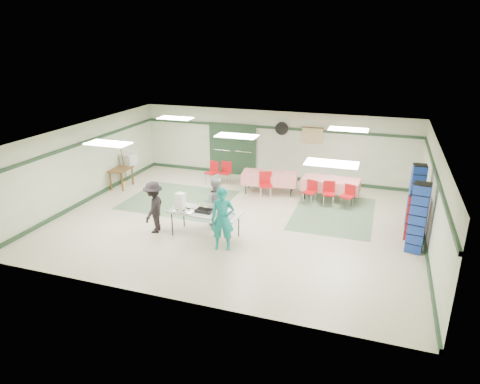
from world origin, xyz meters
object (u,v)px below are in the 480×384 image
(crate_stack_blue_a, at_px, (416,198))
(broom, at_px, (124,165))
(serving_table, at_px, (205,213))
(chair_c, at_px, (348,194))
(dining_table_a, at_px, (331,184))
(chair_a, at_px, (329,191))
(chair_loose_a, at_px, (226,170))
(volunteer_teal, at_px, (223,219))
(volunteer_grey, at_px, (215,202))
(chair_b, at_px, (311,189))
(crate_stack_blue_b, at_px, (418,218))
(chair_d, at_px, (266,182))
(crate_stack_red, at_px, (415,217))
(dining_table_b, at_px, (269,178))
(printer_table, at_px, (121,171))
(volunteer_dark, at_px, (154,207))
(office_printer, at_px, (129,159))
(chair_loose_b, at_px, (213,170))

(crate_stack_blue_a, relative_size, broom, 1.35)
(serving_table, height_order, chair_c, chair_c)
(dining_table_a, xyz_separation_m, chair_a, (0.02, -0.57, -0.06))
(chair_loose_a, height_order, crate_stack_blue_a, crate_stack_blue_a)
(volunteer_teal, height_order, crate_stack_blue_a, crate_stack_blue_a)
(volunteer_grey, xyz_separation_m, chair_c, (3.66, 2.74, -0.27))
(chair_c, bearing_deg, crate_stack_blue_a, -9.40)
(chair_b, relative_size, crate_stack_blue_b, 0.43)
(volunteer_teal, relative_size, broom, 1.17)
(chair_d, bearing_deg, broom, 163.14)
(crate_stack_red, bearing_deg, chair_d, 158.95)
(serving_table, relative_size, chair_b, 2.60)
(volunteer_teal, xyz_separation_m, crate_stack_blue_a, (4.88, 3.00, 0.13))
(dining_table_b, distance_m, printer_table, 5.59)
(crate_stack_red, relative_size, printer_table, 1.38)
(chair_b, height_order, broom, broom)
(volunteer_grey, relative_size, chair_d, 1.61)
(chair_c, xyz_separation_m, crate_stack_blue_a, (1.98, -1.10, 0.51))
(volunteer_dark, bearing_deg, broom, -145.12)
(volunteer_dark, distance_m, broom, 4.69)
(chair_d, xyz_separation_m, office_printer, (-5.46, -0.10, 0.37))
(dining_table_b, relative_size, printer_table, 2.12)
(chair_c, relative_size, chair_d, 0.85)
(chair_c, bearing_deg, chair_b, -160.49)
(crate_stack_red, height_order, printer_table, crate_stack_red)
(volunteer_dark, height_order, chair_loose_a, volunteer_dark)
(dining_table_a, relative_size, crate_stack_blue_b, 1.04)
(volunteer_teal, height_order, chair_d, volunteer_teal)
(chair_d, relative_size, broom, 0.64)
(chair_d, xyz_separation_m, crate_stack_red, (4.84, -1.86, 0.09))
(dining_table_b, relative_size, chair_d, 2.19)
(chair_b, relative_size, chair_d, 0.86)
(volunteer_grey, xyz_separation_m, office_printer, (-4.66, 2.65, 0.19))
(chair_loose_b, relative_size, crate_stack_blue_b, 0.46)
(volunteer_grey, bearing_deg, crate_stack_blue_a, -177.23)
(printer_table, bearing_deg, chair_c, 1.20)
(serving_table, xyz_separation_m, crate_stack_blue_b, (5.63, 0.96, 0.24))
(chair_b, distance_m, chair_loose_b, 4.05)
(dining_table_a, relative_size, chair_a, 2.37)
(chair_b, xyz_separation_m, office_printer, (-7.07, -0.09, 0.45))
(volunteer_teal, xyz_separation_m, dining_table_b, (0.03, 4.68, -0.30))
(chair_a, height_order, broom, broom)
(crate_stack_blue_a, relative_size, crate_stack_red, 1.48)
(chair_b, distance_m, crate_stack_red, 3.73)
(volunteer_grey, relative_size, chair_loose_a, 1.78)
(volunteer_dark, bearing_deg, chair_loose_a, 166.30)
(chair_c, height_order, crate_stack_red, crate_stack_red)
(chair_b, xyz_separation_m, printer_table, (-7.07, -0.66, 0.15))
(volunteer_dark, xyz_separation_m, office_printer, (-3.14, 3.64, 0.18))
(printer_table, bearing_deg, chair_b, 2.02)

